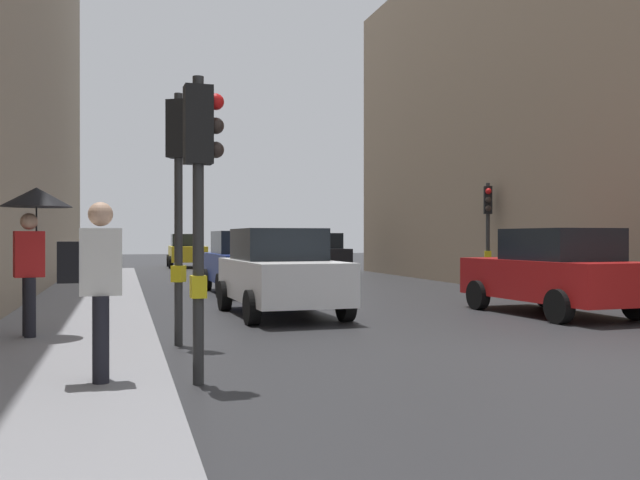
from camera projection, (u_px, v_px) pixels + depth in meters
ground_plane at (583, 359)px, 9.07m from camera, size 120.00×120.00×0.00m
sidewalk_kerb at (80, 318)px, 13.09m from camera, size 2.52×40.00×0.16m
traffic_light_near_right at (180, 172)px, 10.22m from camera, size 0.45×0.35×3.68m
traffic_light_near_left at (201, 172)px, 7.53m from camera, size 0.43×0.25×3.31m
traffic_light_mid_street at (488, 216)px, 21.28m from camera, size 0.34×0.45×3.23m
car_dark_suv at (316, 254)px, 29.84m from camera, size 2.15×4.27×1.76m
car_blue_van at (245, 262)px, 19.89m from camera, size 2.09×4.24×1.76m
car_red_sedan at (554, 272)px, 14.31m from camera, size 2.25×4.31×1.76m
car_yellow_taxi at (187, 251)px, 37.10m from camera, size 2.09×4.24×1.76m
car_white_compact at (280, 272)px, 14.23m from camera, size 2.16×4.27×1.76m
pedestrian_with_umbrella at (34, 219)px, 10.07m from camera, size 1.00×1.00×2.14m
pedestrian_with_black_backpack at (96, 280)px, 6.91m from camera, size 0.61×0.36×1.77m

